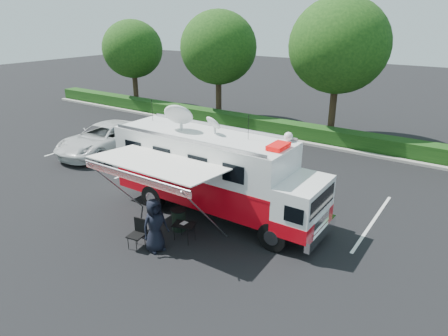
# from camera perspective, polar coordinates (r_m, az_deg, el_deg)

# --- Properties ---
(ground_plane) EXTENTS (120.00, 120.00, 0.00)m
(ground_plane) POSITION_cam_1_polar(r_m,az_deg,el_deg) (16.60, -0.98, -6.65)
(ground_plane) COLOR black
(ground_plane) RESTS_ON ground
(back_border) EXTENTS (60.00, 6.14, 8.87)m
(back_border) POSITION_cam_1_polar(r_m,az_deg,el_deg) (26.10, 18.24, 14.09)
(back_border) COLOR #9E998E
(back_border) RESTS_ON ground_plane
(stall_lines) EXTENTS (24.12, 5.50, 0.01)m
(stall_lines) POSITION_cam_1_polar(r_m,az_deg,el_deg) (19.11, 2.98, -2.77)
(stall_lines) COLOR silver
(stall_lines) RESTS_ON ground_plane
(command_truck) EXTENTS (8.94, 2.46, 4.29)m
(command_truck) POSITION_cam_1_polar(r_m,az_deg,el_deg) (15.87, -1.25, -0.69)
(command_truck) COLOR black
(command_truck) RESTS_ON ground_plane
(awning) EXTENTS (4.88, 2.53, 2.95)m
(awning) POSITION_cam_1_polar(r_m,az_deg,el_deg) (14.20, -9.92, 0.29)
(awning) COLOR silver
(awning) RESTS_ON ground_plane
(white_suv) EXTENTS (3.35, 6.39, 1.72)m
(white_suv) POSITION_cam_1_polar(r_m,az_deg,el_deg) (24.99, -16.45, 2.20)
(white_suv) COLOR silver
(white_suv) RESTS_ON ground_plane
(person) EXTENTS (0.86, 1.09, 1.95)m
(person) POSITION_cam_1_polar(r_m,az_deg,el_deg) (14.50, -9.60, -11.44)
(person) COLOR black
(person) RESTS_ON ground_plane
(folding_table) EXTENTS (0.92, 0.78, 0.67)m
(folding_table) POSITION_cam_1_polar(r_m,az_deg,el_deg) (14.61, -5.71, -8.13)
(folding_table) COLOR black
(folding_table) RESTS_ON ground_plane
(folding_chair) EXTENTS (0.59, 0.61, 1.08)m
(folding_chair) POSITION_cam_1_polar(r_m,az_deg,el_deg) (14.45, -12.13, -8.76)
(folding_chair) COLOR black
(folding_chair) RESTS_ON ground_plane
(trash_bin) EXTENTS (0.57, 0.57, 0.86)m
(trash_bin) POSITION_cam_1_polar(r_m,az_deg,el_deg) (15.41, -6.46, -7.32)
(trash_bin) COLOR black
(trash_bin) RESTS_ON ground_plane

